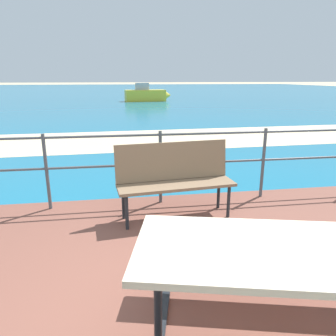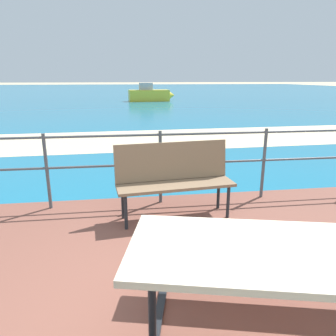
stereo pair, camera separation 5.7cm
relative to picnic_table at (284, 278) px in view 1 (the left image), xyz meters
The scene contains 7 objects.
patio_paving 0.76m from the picnic_table, 141.77° to the left, with size 6.40×5.20×0.06m, color brown.
sea_water 40.29m from the picnic_table, 90.51° to the left, with size 90.00×90.00×0.01m, color #196B8E.
beach_strip 7.62m from the picnic_table, 92.68° to the left, with size 54.00×3.15×0.01m, color beige.
picnic_table is the anchor object (origin of this frame).
park_bench 2.22m from the picnic_table, 96.25° to the left, with size 1.45×0.58×0.92m.
railing_fence 2.67m from the picnic_table, 97.63° to the left, with size 5.94×0.04×1.00m.
boat_near 22.89m from the picnic_table, 86.87° to the left, with size 3.56×1.40×1.35m.
Camera 1 is at (-0.52, -1.69, 1.73)m, focal length 33.63 mm.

